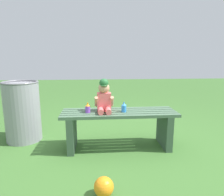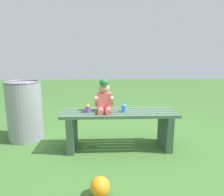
% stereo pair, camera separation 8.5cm
% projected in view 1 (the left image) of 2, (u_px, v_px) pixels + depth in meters
% --- Properties ---
extents(ground_plane, '(16.00, 16.00, 0.00)m').
position_uv_depth(ground_plane, '(119.00, 147.00, 2.58)').
color(ground_plane, '#3D6B2D').
extents(park_bench, '(1.42, 0.42, 0.48)m').
position_uv_depth(park_bench, '(119.00, 124.00, 2.51)').
color(park_bench, '#47664C').
rests_on(park_bench, ground_plane).
extents(child_figure, '(0.23, 0.27, 0.40)m').
position_uv_depth(child_figure, '(104.00, 97.00, 2.45)').
color(child_figure, '#E56666').
rests_on(child_figure, park_bench).
extents(sippy_cup_left, '(0.06, 0.06, 0.12)m').
position_uv_depth(sippy_cup_left, '(88.00, 108.00, 2.41)').
color(sippy_cup_left, '#8C4CCC').
rests_on(sippy_cup_left, park_bench).
extents(sippy_cup_right, '(0.06, 0.06, 0.12)m').
position_uv_depth(sippy_cup_right, '(124.00, 107.00, 2.44)').
color(sippy_cup_right, '#338CE5').
rests_on(sippy_cup_right, park_bench).
extents(toy_ball, '(0.17, 0.17, 0.17)m').
position_uv_depth(toy_ball, '(104.00, 187.00, 1.65)').
color(toy_ball, orange).
rests_on(toy_ball, ground_plane).
extents(trash_bin, '(0.47, 0.47, 0.82)m').
position_uv_depth(trash_bin, '(22.00, 111.00, 2.73)').
color(trash_bin, gray).
rests_on(trash_bin, ground_plane).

